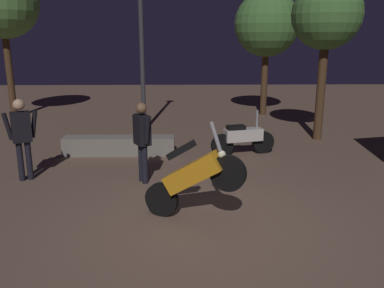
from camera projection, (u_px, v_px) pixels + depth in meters
ground_plane at (205, 224)px, 6.24m from camera, size 40.00×40.00×0.00m
motorcycle_orange_foreground at (193, 176)px, 6.17m from camera, size 1.57×0.72×1.63m
motorcycle_white_parked_left at (243, 138)px, 9.91m from camera, size 1.63×0.53×1.11m
person_rider_beside at (142, 136)px, 7.85m from camera, size 0.40×0.62×1.62m
person_bystander_far at (22, 133)px, 7.97m from camera, size 0.63×0.37×1.67m
streetlamp_near at (141, 11)px, 11.79m from camera, size 0.36×0.36×5.80m
tree_left_bg at (2, 2)px, 13.73m from camera, size 2.50×2.50×5.31m
tree_center_bg at (327, 16)px, 10.73m from camera, size 1.88×1.88×4.39m
tree_right_bg at (267, 25)px, 14.57m from camera, size 2.37×2.37×4.53m
planter_wall_low at (119, 145)px, 10.00m from camera, size 2.75×0.50×0.45m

